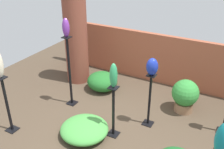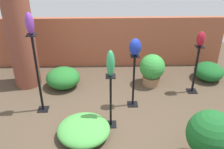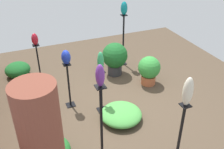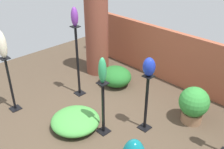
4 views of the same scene
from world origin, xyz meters
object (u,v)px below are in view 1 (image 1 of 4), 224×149
Objects in this scene: art_vase_jade at (113,76)px; art_vase_violet at (66,28)px; potted_plant_walkway_edge at (185,95)px; art_vase_cobalt at (152,67)px; pedestal_jade at (113,114)px; brick_pillar at (76,41)px; pedestal_cobalt at (149,103)px; pedestal_violet at (70,75)px; pedestal_ivory at (8,107)px.

art_vase_jade is 1.46m from art_vase_violet.
art_vase_violet is at bearing -157.98° from potted_plant_walkway_edge.
art_vase_cobalt is at bearing -122.00° from potted_plant_walkway_edge.
art_vase_cobalt is at bearing 53.50° from pedestal_jade.
brick_pillar is 2.43m from art_vase_cobalt.
pedestal_cobalt is at bearing -122.00° from potted_plant_walkway_edge.
pedestal_cobalt reaches higher than potted_plant_walkway_edge.
art_vase_jade reaches higher than art_vase_cobalt.
pedestal_jade is 1.08m from art_vase_cobalt.
art_vase_jade is (1.29, -0.48, 0.51)m from pedestal_violet.
potted_plant_walkway_edge is (0.93, 1.37, -0.84)m from art_vase_jade.
art_vase_cobalt reaches higher than potted_plant_walkway_edge.
pedestal_violet is 3.47× the size of art_vase_jade.
pedestal_cobalt is 2.13m from art_vase_violet.
art_vase_violet is (-1.29, 0.48, 0.50)m from art_vase_jade.
art_vase_jade is at bearing -20.23° from art_vase_violet.
pedestal_violet reaches higher than art_vase_jade.
pedestal_ivory is (-1.74, -0.81, 0.06)m from pedestal_jade.
art_vase_violet reaches higher than art_vase_cobalt.
brick_pillar is at bearing 117.72° from pedestal_violet.
art_vase_violet reaches higher than pedestal_ivory.
brick_pillar is at bearing 117.72° from art_vase_violet.
pedestal_cobalt is (2.19, 1.41, -0.02)m from pedestal_ivory.
art_vase_cobalt is at bearing 0.00° from pedestal_cobalt.
art_vase_jade is 0.75m from art_vase_cobalt.
art_vase_cobalt reaches higher than pedestal_jade.
pedestal_jade is 0.93× the size of pedestal_cobalt.
pedestal_ivory reaches higher than pedestal_jade.
art_vase_jade is 1.86m from potted_plant_walkway_edge.
potted_plant_walkway_edge is (2.22, 0.90, -1.34)m from art_vase_violet.
pedestal_cobalt is (2.26, -0.87, -0.57)m from brick_pillar.
pedestal_violet is at bearing 70.74° from pedestal_ivory.
art_vase_cobalt is 1.25m from potted_plant_walkway_edge.
brick_pillar reaches higher than potted_plant_walkway_edge.
pedestal_jade is at bearing -39.00° from brick_pillar.
brick_pillar is 2.97× the size of potted_plant_walkway_edge.
pedestal_jade is at bearing -20.23° from pedestal_violet.
art_vase_jade is 0.62× the size of potted_plant_walkway_edge.
pedestal_violet is at bearing -175.92° from art_vase_cobalt.
art_vase_jade reaches higher than pedestal_jade.
brick_pillar reaches higher than art_vase_jade.
pedestal_cobalt is 0.92m from potted_plant_walkway_edge.
pedestal_ivory is 2.70m from art_vase_cobalt.
art_vase_violet is (-1.74, -0.12, 1.23)m from pedestal_cobalt.
art_vase_cobalt is (0.44, 0.60, 0.78)m from pedestal_jade.
pedestal_violet reaches higher than pedestal_jade.
pedestal_cobalt is at bearing 32.79° from pedestal_ivory.
art_vase_violet is at bearing -175.92° from pedestal_cobalt.
potted_plant_walkway_edge is at bearing 55.98° from art_vase_jade.
brick_pillar reaches higher than pedestal_jade.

